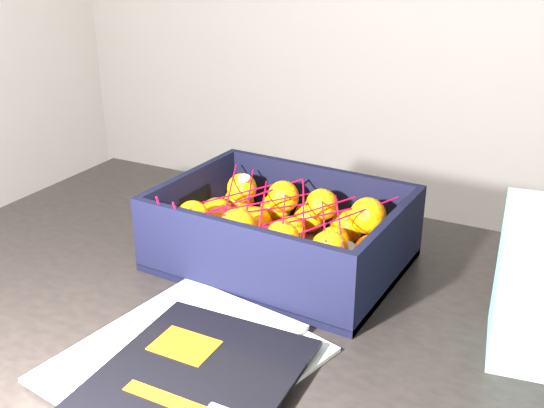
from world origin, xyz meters
The scene contains 6 objects.
table centered at (-0.02, 0.31, 0.65)m, with size 1.24×0.86×0.75m.
magazine_stack centered at (-0.03, 0.14, 0.76)m, with size 0.29×0.36×0.02m.
produce_crate centered at (-0.07, 0.44, 0.79)m, with size 0.36×0.27×0.12m.
clementine_heap centered at (-0.07, 0.43, 0.80)m, with size 0.34×0.25×0.10m.
mesh_net centered at (-0.07, 0.43, 0.84)m, with size 0.29×0.24×0.09m.
retail_carton centered at (0.30, 0.39, 0.84)m, with size 0.08×0.12×0.19m, color white.
Camera 1 is at (0.37, -0.33, 1.23)m, focal length 42.14 mm.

